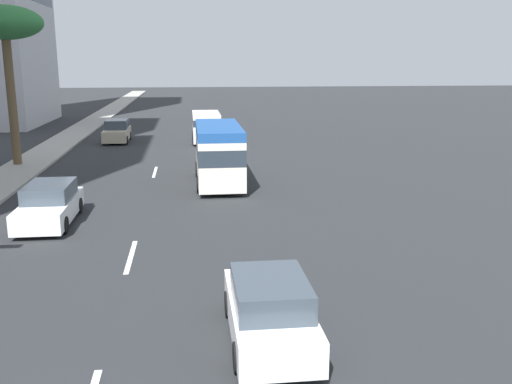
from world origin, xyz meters
The scene contains 10 objects.
ground_plane centered at (31.50, 0.00, 0.00)m, with size 198.00×198.00×0.00m, color #26282B.
sidewalk_right centered at (31.50, 7.69, 0.07)m, with size 162.00×2.66×0.15m, color #9E9B93.
lane_stripe_mid centered at (12.68, 0.00, 0.01)m, with size 3.20×0.16×0.01m, color silver.
lane_stripe_far centered at (27.07, 0.00, 0.01)m, with size 3.20×0.16×0.01m, color silver.
minibus_lead centered at (23.49, -3.46, 1.65)m, with size 6.67×2.34×3.02m.
car_second centered at (6.54, -3.67, 0.74)m, with size 4.22×1.83×1.55m.
van_third centered at (38.86, -3.32, 1.30)m, with size 5.06×2.19×2.27m.
car_fourth centered at (17.07, 3.49, 0.74)m, with size 4.69×1.87×1.54m.
car_fifth centered at (39.84, 3.56, 0.80)m, with size 4.40×1.84×1.71m.
palm_tree centered at (29.87, 8.27, 8.08)m, with size 4.29×4.29×9.12m.
Camera 1 is at (-5.23, -1.98, 6.24)m, focal length 40.01 mm.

